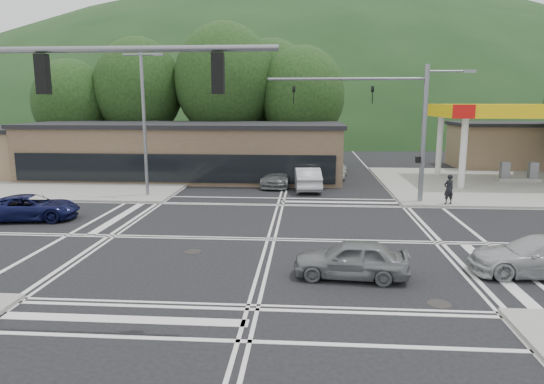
# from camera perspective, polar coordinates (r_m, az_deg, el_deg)

# --- Properties ---
(ground) EXTENTS (120.00, 120.00, 0.00)m
(ground) POSITION_cam_1_polar(r_m,az_deg,el_deg) (21.25, -0.10, -5.59)
(ground) COLOR black
(ground) RESTS_ON ground
(sidewalk_ne) EXTENTS (16.00, 16.00, 0.15)m
(sidewalk_ne) POSITION_cam_1_polar(r_m,az_deg,el_deg) (38.29, 24.73, 0.82)
(sidewalk_ne) COLOR gray
(sidewalk_ne) RESTS_ON ground
(sidewalk_nw) EXTENTS (16.00, 16.00, 0.15)m
(sidewalk_nw) POSITION_cam_1_polar(r_m,az_deg,el_deg) (39.46, -20.64, 1.37)
(sidewalk_nw) COLOR gray
(sidewalk_nw) RESTS_ON ground
(gas_station_canopy) EXTENTS (12.32, 8.34, 5.75)m
(gas_station_canopy) POSITION_cam_1_polar(r_m,az_deg,el_deg) (39.51, 27.52, 8.12)
(gas_station_canopy) COLOR silver
(gas_station_canopy) RESTS_ON ground
(convenience_store) EXTENTS (10.00, 6.00, 3.80)m
(convenience_store) POSITION_cam_1_polar(r_m,az_deg,el_deg) (49.14, 26.35, 4.79)
(convenience_store) COLOR #846B4F
(convenience_store) RESTS_ON ground
(commercial_row) EXTENTS (24.00, 8.00, 4.00)m
(commercial_row) POSITION_cam_1_polar(r_m,az_deg,el_deg) (38.75, -10.11, 4.60)
(commercial_row) COLOR brown
(commercial_row) RESTS_ON ground
(hill_north) EXTENTS (252.00, 126.00, 140.00)m
(hill_north) POSITION_cam_1_polar(r_m,az_deg,el_deg) (110.53, 3.41, 7.48)
(hill_north) COLOR #1A3618
(hill_north) RESTS_ON ground
(tree_n_a) EXTENTS (8.00, 8.00, 11.75)m
(tree_n_a) POSITION_cam_1_polar(r_m,az_deg,el_deg) (47.01, -15.43, 11.69)
(tree_n_a) COLOR #382619
(tree_n_a) RESTS_ON ground
(tree_n_b) EXTENTS (9.00, 9.00, 12.98)m
(tree_n_b) POSITION_cam_1_polar(r_m,az_deg,el_deg) (45.03, -5.59, 12.91)
(tree_n_b) COLOR #382619
(tree_n_b) RESTS_ON ground
(tree_n_c) EXTENTS (7.60, 7.60, 10.87)m
(tree_n_c) POSITION_cam_1_polar(r_m,az_deg,el_deg) (44.36, 3.57, 11.29)
(tree_n_c) COLOR #382619
(tree_n_c) RESTS_ON ground
(tree_n_d) EXTENTS (6.80, 6.80, 9.76)m
(tree_n_d) POSITION_cam_1_polar(r_m,az_deg,el_deg) (48.41, -22.56, 9.68)
(tree_n_d) COLOR #382619
(tree_n_d) RESTS_ON ground
(tree_n_e) EXTENTS (8.40, 8.40, 11.98)m
(tree_n_e) POSITION_cam_1_polar(r_m,az_deg,el_deg) (48.50, 0.01, 12.01)
(tree_n_e) COLOR #382619
(tree_n_e) RESTS_ON ground
(streetlight_nw) EXTENTS (2.50, 0.25, 9.00)m
(streetlight_nw) POSITION_cam_1_polar(r_m,az_deg,el_deg) (31.02, -14.73, 8.63)
(streetlight_nw) COLOR slate
(streetlight_nw) RESTS_ON ground
(signal_mast_ne) EXTENTS (11.65, 0.30, 8.00)m
(signal_mast_ne) POSITION_cam_1_polar(r_m,az_deg,el_deg) (29.08, 15.09, 8.55)
(signal_mast_ne) COLOR slate
(signal_mast_ne) RESTS_ON ground
(signal_mast_sw) EXTENTS (9.14, 0.28, 8.00)m
(signal_mast_sw) POSITION_cam_1_polar(r_m,az_deg,el_deg) (14.53, -29.02, 6.12)
(signal_mast_sw) COLOR slate
(signal_mast_sw) RESTS_ON ground
(car_blue_west) EXTENTS (4.95, 2.90, 1.29)m
(car_blue_west) POSITION_cam_1_polar(r_m,az_deg,el_deg) (27.41, -26.52, -1.64)
(car_blue_west) COLOR #0D103B
(car_blue_west) RESTS_ON ground
(car_grey_center) EXTENTS (4.01, 1.90, 1.32)m
(car_grey_center) POSITION_cam_1_polar(r_m,az_deg,el_deg) (16.81, 9.28, -7.78)
(car_grey_center) COLOR slate
(car_grey_center) RESTS_ON ground
(car_silver_east) EXTENTS (4.73, 2.01, 1.36)m
(car_silver_east) POSITION_cam_1_polar(r_m,az_deg,el_deg) (19.19, 29.00, -6.62)
(car_silver_east) COLOR #A9ACB0
(car_silver_east) RESTS_ON ground
(car_queue_a) EXTENTS (2.07, 4.89, 1.57)m
(car_queue_a) POSITION_cam_1_polar(r_m,az_deg,el_deg) (33.04, 4.14, 1.61)
(car_queue_a) COLOR #A2A3A9
(car_queue_a) RESTS_ON ground
(car_queue_b) EXTENTS (2.19, 4.41, 1.45)m
(car_queue_b) POSITION_cam_1_polar(r_m,az_deg,el_deg) (38.43, 7.46, 2.71)
(car_queue_b) COLOR silver
(car_queue_b) RESTS_ON ground
(car_northbound) EXTENTS (2.50, 4.98, 1.39)m
(car_northbound) POSITION_cam_1_polar(r_m,az_deg,el_deg) (34.54, 0.77, 1.87)
(car_northbound) COLOR slate
(car_northbound) RESTS_ON ground
(pedestrian) EXTENTS (0.73, 0.61, 1.72)m
(pedestrian) POSITION_cam_1_polar(r_m,az_deg,el_deg) (29.42, 20.08, 0.32)
(pedestrian) COLOR black
(pedestrian) RESTS_ON sidewalk_ne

